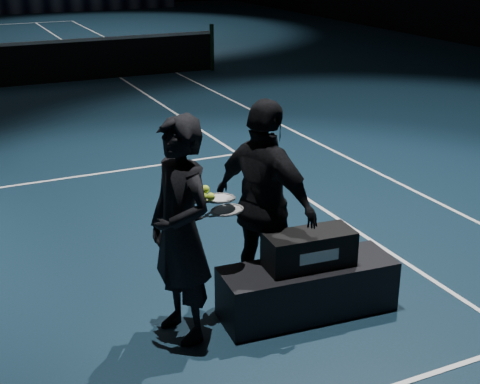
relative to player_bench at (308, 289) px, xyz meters
The scene contains 9 objects.
net_post_right 11.34m from the player_bench, 71.21° to the left, with size 0.10×0.10×1.10m, color black.
player_bench is the anchor object (origin of this frame).
racket_bag 0.38m from the player_bench, ahead, with size 0.75×0.32×0.30m, color black.
bag_signature 0.41m from the player_bench, 90.00° to the right, with size 0.35×0.00×0.10m, color white.
player_a 1.28m from the player_bench, behind, with size 0.66×0.44×1.82m, color black.
player_b 0.80m from the player_bench, 125.81° to the left, with size 1.07×0.44×1.82m, color black.
racket_lower 1.01m from the player_bench, 158.63° to the left, with size 0.68×0.22×0.03m, color black, non-canonical shape.
racket_upper 1.13m from the player_bench, 158.28° to the left, with size 0.68×0.22×0.03m, color black, non-canonical shape.
tennis_balls 1.26m from the player_bench, 165.82° to the left, with size 0.12×0.10×0.12m, color #B7D22C, non-canonical shape.
Camera 1 is at (0.10, -15.03, 3.02)m, focal length 50.00 mm.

